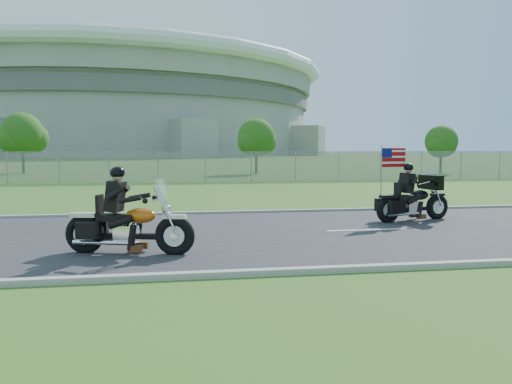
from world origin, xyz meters
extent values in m
plane|color=#285219|center=(0.00, 0.00, 0.00)|extent=(420.00, 420.00, 0.00)
cube|color=#28282B|center=(0.00, 0.00, 0.02)|extent=(120.00, 8.00, 0.04)
cube|color=#9E9B93|center=(0.00, 4.05, 0.05)|extent=(120.00, 0.18, 0.12)
cube|color=#9E9B93|center=(0.00, -4.05, 0.05)|extent=(120.00, 0.18, 0.12)
cube|color=gray|center=(-5.00, 20.00, 1.00)|extent=(60.00, 0.03, 2.00)
cylinder|color=#A3A099|center=(-20.00, 170.00, 10.00)|extent=(130.00, 130.00, 20.00)
cylinder|color=#605E5B|center=(-20.00, 170.00, 17.00)|extent=(132.00, 132.00, 4.00)
cylinder|color=#A3A099|center=(-20.00, 170.00, 23.00)|extent=(134.00, 134.00, 6.00)
torus|color=white|center=(-20.00, 170.00, 27.00)|extent=(140.40, 140.40, 4.40)
cylinder|color=#382316|center=(6.00, 30.00, 1.26)|extent=(0.22, 0.22, 2.52)
sphere|color=#2D5216|center=(6.00, 30.00, 3.15)|extent=(3.20, 3.20, 3.20)
sphere|color=#2D5216|center=(6.64, 30.48, 2.79)|extent=(2.40, 2.40, 2.40)
sphere|color=#2D5216|center=(5.44, 29.60, 2.70)|extent=(2.24, 2.24, 2.24)
cylinder|color=#382316|center=(-14.00, 34.00, 1.40)|extent=(0.22, 0.22, 2.80)
sphere|color=#2D5216|center=(-14.00, 34.00, 3.50)|extent=(3.60, 3.60, 3.60)
sphere|color=#2D5216|center=(-13.28, 34.54, 3.10)|extent=(2.70, 2.70, 2.70)
sphere|color=#2D5216|center=(-14.63, 33.55, 3.00)|extent=(2.52, 2.52, 2.52)
cylinder|color=#382316|center=(22.00, 28.00, 1.12)|extent=(0.22, 0.22, 2.24)
sphere|color=#2D5216|center=(22.00, 28.00, 2.80)|extent=(2.80, 2.80, 2.80)
sphere|color=#2D5216|center=(22.56, 28.42, 2.48)|extent=(2.10, 2.10, 2.10)
sphere|color=#2D5216|center=(21.51, 27.65, 2.40)|extent=(1.96, 1.96, 1.96)
torus|color=black|center=(-1.01, -2.23, 0.42)|extent=(0.85, 0.41, 0.83)
torus|color=black|center=(-2.84, -1.74, 0.42)|extent=(0.85, 0.41, 0.83)
ellipsoid|color=#CD5A0F|center=(-1.69, -2.05, 0.82)|extent=(0.70, 0.51, 0.31)
cube|color=black|center=(-2.25, -1.90, 0.78)|extent=(0.68, 0.48, 0.13)
cube|color=black|center=(-2.20, -1.91, 1.21)|extent=(0.37, 0.50, 0.61)
sphere|color=black|center=(-2.14, -1.93, 1.69)|extent=(0.37, 0.37, 0.30)
cube|color=silver|center=(-1.26, -2.16, 1.36)|extent=(0.18, 0.51, 0.45)
torus|color=black|center=(6.90, 1.66, 0.40)|extent=(0.82, 0.37, 0.79)
torus|color=black|center=(5.13, 1.24, 0.40)|extent=(0.82, 0.37, 0.79)
ellipsoid|color=black|center=(6.25, 1.51, 0.79)|extent=(0.66, 0.47, 0.30)
cube|color=black|center=(5.70, 1.38, 0.75)|extent=(0.65, 0.45, 0.13)
cube|color=black|center=(5.76, 1.39, 1.16)|extent=(0.35, 0.48, 0.59)
sphere|color=black|center=(5.81, 1.40, 1.62)|extent=(0.35, 0.35, 0.29)
cube|color=black|center=(6.64, 1.60, 1.16)|extent=(0.43, 0.89, 0.43)
cube|color=#B70C11|center=(5.39, 1.52, 1.91)|extent=(0.84, 0.22, 0.56)
camera|label=1|loc=(-1.01, -12.34, 2.18)|focal=35.00mm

